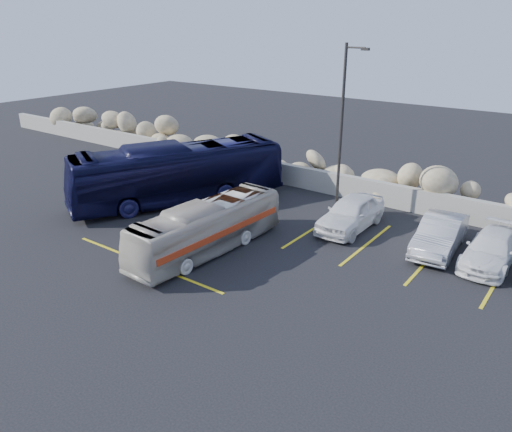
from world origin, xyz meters
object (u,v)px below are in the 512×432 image
Objects in this scene: tour_coach at (178,173)px; car_a at (351,213)px; car_c at (491,249)px; lamppost at (342,127)px; vintage_bus at (207,228)px; car_b at (440,234)px.

car_a is at bearing 39.61° from tour_coach.
car_c is (14.90, 2.01, -0.93)m from tour_coach.
lamppost is 4.02m from car_a.
tour_coach reaches higher than vintage_bus.
car_c is at bearing 34.55° from tour_coach.
car_c is (6.02, 0.00, -0.14)m from car_a.
car_c is at bearing 0.16° from car_a.
tour_coach is 2.56× the size of car_b.
car_a is at bearing -44.48° from lamppost.
vintage_bus is at bearing -147.60° from car_b.
car_b is at bearing 179.05° from car_c.
tour_coach is at bearing -175.27° from car_b.
vintage_bus is 1.78× the size of car_c.
car_c is at bearing 33.29° from vintage_bus.
car_b is at bearing 0.79° from car_a.
car_c is at bearing -10.20° from lamppost.
lamppost is at bearing 74.70° from vintage_bus.
car_b is (5.36, -1.28, -3.58)m from lamppost.
car_a is 1.04× the size of car_c.
lamppost reaches higher than car_a.
lamppost is 1.85× the size of car_b.
lamppost is 8.68m from tour_coach.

